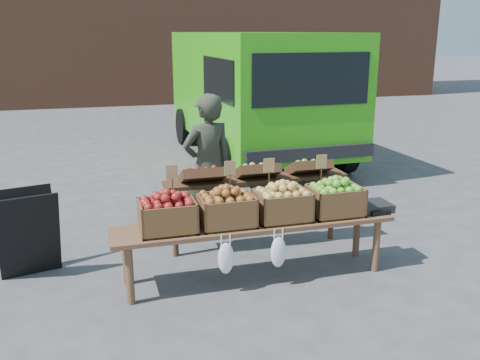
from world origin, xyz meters
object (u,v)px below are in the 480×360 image
object	(u,v)px
delivery_van	(255,96)
crate_green_apples	(335,201)
chalkboard_sign	(28,233)
back_table	(257,202)
crate_golden_apples	(167,216)
crate_russet_pears	(227,211)
weighing_scale	(373,206)
crate_red_apples	(282,205)
vendor	(208,166)
display_bench	(254,250)

from	to	relation	value
delivery_van	crate_green_apples	world-z (taller)	delivery_van
chalkboard_sign	back_table	world-z (taller)	back_table
crate_green_apples	delivery_van	bearing A→B (deg)	81.27
crate_golden_apples	back_table	bearing A→B (deg)	33.75
crate_russet_pears	weighing_scale	xyz separation A→B (m)	(1.52, 0.00, -0.10)
crate_red_apples	weighing_scale	size ratio (longest dim) A/B	1.47
vendor	crate_green_apples	bearing A→B (deg)	114.86
display_bench	crate_golden_apples	world-z (taller)	crate_golden_apples
chalkboard_sign	back_table	size ratio (longest dim) A/B	0.41
display_bench	crate_russet_pears	size ratio (longest dim) A/B	5.40
crate_russet_pears	display_bench	bearing A→B (deg)	0.00
vendor	back_table	distance (m)	0.73
vendor	crate_green_apples	distance (m)	1.59
chalkboard_sign	crate_golden_apples	xyz separation A→B (m)	(1.26, -0.69, 0.28)
vendor	crate_russet_pears	distance (m)	1.24
crate_russet_pears	crate_green_apples	xyz separation A→B (m)	(1.10, 0.00, 0.00)
display_bench	crate_red_apples	distance (m)	0.51
vendor	crate_russet_pears	xyz separation A→B (m)	(-0.10, -1.23, -0.12)
delivery_van	crate_russet_pears	xyz separation A→B (m)	(-1.86, -4.97, -0.44)
crate_russet_pears	weighing_scale	distance (m)	1.53
back_table	weighing_scale	xyz separation A→B (m)	(1.00, -0.72, 0.09)
crate_russet_pears	crate_green_apples	distance (m)	1.10
chalkboard_sign	crate_russet_pears	bearing A→B (deg)	-34.48
back_table	crate_russet_pears	xyz separation A→B (m)	(-0.53, -0.72, 0.19)
crate_russet_pears	chalkboard_sign	bearing A→B (deg)	159.05
crate_russet_pears	crate_golden_apples	bearing A→B (deg)	180.00
delivery_van	crate_red_apples	distance (m)	5.15
chalkboard_sign	back_table	bearing A→B (deg)	-12.91
chalkboard_sign	weighing_scale	world-z (taller)	chalkboard_sign
delivery_van	crate_russet_pears	world-z (taller)	delivery_van
display_bench	crate_golden_apples	size ratio (longest dim) A/B	5.40
display_bench	crate_red_apples	world-z (taller)	crate_red_apples
crate_golden_apples	weighing_scale	xyz separation A→B (m)	(2.08, 0.00, -0.10)
back_table	weighing_scale	distance (m)	1.23
crate_golden_apples	display_bench	bearing A→B (deg)	0.00
chalkboard_sign	crate_russet_pears	world-z (taller)	chalkboard_sign
crate_russet_pears	weighing_scale	world-z (taller)	crate_russet_pears
display_bench	weighing_scale	world-z (taller)	weighing_scale
delivery_van	crate_green_apples	distance (m)	5.04
crate_red_apples	delivery_van	bearing A→B (deg)	75.20
crate_green_apples	weighing_scale	world-z (taller)	crate_green_apples
back_table	crate_green_apples	bearing A→B (deg)	-51.50
chalkboard_sign	weighing_scale	xyz separation A→B (m)	(3.34, -0.69, 0.18)
chalkboard_sign	weighing_scale	bearing A→B (deg)	-25.28
crate_russet_pears	back_table	bearing A→B (deg)	53.78
back_table	crate_red_apples	xyz separation A→B (m)	(0.02, -0.72, 0.19)
crate_red_apples	vendor	bearing A→B (deg)	110.13
vendor	back_table	world-z (taller)	vendor
back_table	display_bench	size ratio (longest dim) A/B	0.78
chalkboard_sign	back_table	distance (m)	2.34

